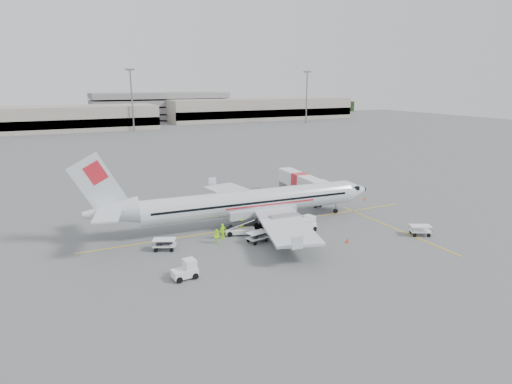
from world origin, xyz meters
TOP-DOWN VIEW (x-y plane):
  - ground at (0.00, 0.00)m, footprint 360.00×360.00m
  - stripe_lead at (0.00, 0.00)m, footprint 44.00×0.20m
  - stripe_cross at (14.00, -8.00)m, footprint 0.20×20.00m
  - terminal_east at (70.00, 145.00)m, footprint 90.00×26.00m
  - parking_garage at (25.00, 160.00)m, footprint 62.00×24.00m
  - treeline at (0.00, 175.00)m, footprint 300.00×3.00m
  - mast_center at (5.00, 118.00)m, footprint 3.20×1.20m
  - mast_east at (80.00, 118.00)m, footprint 3.20×1.20m
  - aircraft at (-1.13, 0.75)m, footprint 38.00×30.56m
  - jet_bridge at (10.84, 8.99)m, footprint 3.48×14.90m
  - belt_loader at (-3.99, -2.00)m, footprint 4.92×3.10m
  - tug_fore at (3.48, -4.55)m, footprint 2.75×2.05m
  - tug_mid at (2.43, -5.19)m, footprint 2.54×1.64m
  - tug_aft at (-13.22, -10.60)m, footprint 2.39×1.53m
  - cart_loaded_a at (-3.25, -5.15)m, footprint 2.54×1.83m
  - cart_loaded_b at (-13.22, -2.99)m, footprint 2.73×2.22m
  - cart_empty_a at (-0.21, -4.92)m, footprint 2.74×1.88m
  - cart_empty_b at (14.93, -11.39)m, footprint 2.70×2.28m
  - cone_nose at (19.16, 3.68)m, footprint 0.33×0.33m
  - cone_port at (4.10, 15.22)m, footprint 0.38×0.38m
  - cone_stbd at (5.79, -9.64)m, footprint 0.37×0.37m
  - crew_a at (-3.55, -1.50)m, footprint 0.71×0.73m
  - crew_b at (-7.48, -3.62)m, footprint 1.01×0.97m
  - crew_c at (-0.96, -8.36)m, footprint 1.25×1.27m
  - crew_d at (-6.36, -2.49)m, footprint 1.16×0.85m

SIDE VIEW (x-z plane):
  - ground at x=0.00m, z-range 0.00..0.00m
  - stripe_lead at x=0.00m, z-range 0.00..0.01m
  - stripe_cross at x=14.00m, z-range 0.00..0.01m
  - cone_nose at x=19.16m, z-range 0.00..0.53m
  - cone_stbd at x=5.79m, z-range 0.00..0.60m
  - cone_port at x=4.10m, z-range 0.00..0.62m
  - cart_loaded_a at x=-3.25m, z-range 0.00..1.20m
  - cart_empty_b at x=14.93m, z-range 0.00..1.22m
  - cart_loaded_b at x=-13.22m, z-range 0.00..1.23m
  - cart_empty_a at x=-0.21m, z-range 0.00..1.32m
  - crew_b at x=-7.48m, z-range 0.00..1.65m
  - crew_a at x=-3.55m, z-range 0.00..1.70m
  - tug_aft at x=-13.22m, z-range 0.00..1.75m
  - crew_c at x=-0.96m, z-range 0.00..1.75m
  - crew_d at x=-6.36m, z-range 0.00..1.82m
  - tug_mid at x=2.43m, z-range 0.00..1.85m
  - tug_fore at x=3.48m, z-range 0.00..1.89m
  - belt_loader at x=-3.99m, z-range 0.00..2.50m
  - jet_bridge at x=10.84m, z-range 0.00..3.88m
  - treeline at x=0.00m, z-range 0.00..6.00m
  - terminal_east at x=70.00m, z-range 0.00..10.00m
  - aircraft at x=-1.13m, z-range 0.00..10.06m
  - parking_garage at x=25.00m, z-range 0.00..14.00m
  - mast_center at x=5.00m, z-range 0.00..22.00m
  - mast_east at x=80.00m, z-range 0.00..22.00m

